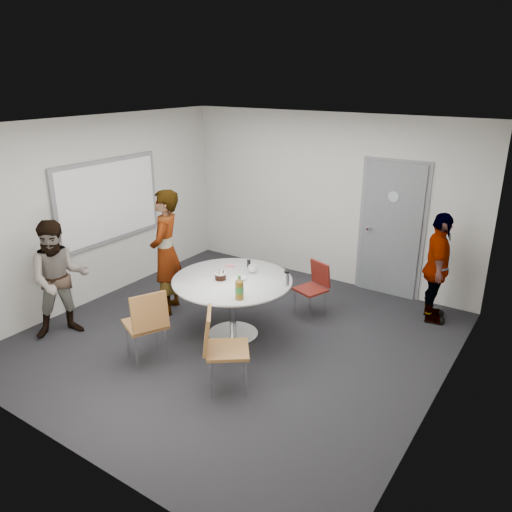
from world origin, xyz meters
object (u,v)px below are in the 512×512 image
Objects in this scene: chair_near_right at (219,342)px; person_right at (437,268)px; chair_near_left at (147,320)px; person_left at (60,279)px; door at (391,230)px; whiteboard at (109,201)px; chair_far at (315,284)px; person_main at (166,253)px; table at (233,288)px.

chair_near_right is 3.28m from person_right.
person_left is at bearing 119.34° from chair_near_left.
person_right reaches higher than chair_near_right.
door is 4.25m from whiteboard.
person_main reaches higher than chair_far.
chair_near_left is 3.87m from person_right.
person_right reaches higher than table.
whiteboard is at bearing 38.27° from chair_far.
person_left is (-2.44, -0.15, 0.21)m from chair_near_right.
door is 1.03m from person_right.
person_right is at bearing -13.55° from chair_near_left.
door is 2.28× the size of chair_near_right.
person_right is at bearing 21.64° from whiteboard.
whiteboard is 1.57m from person_left.
person_right is at bearing -32.03° from door.
whiteboard is at bearing 83.50° from chair_near_left.
person_right is (3.24, 1.81, -0.12)m from person_main.
person_left is 4.97m from person_right.
whiteboard is at bearing -147.34° from door.
chair_near_right is at bearing 31.03° from person_main.
door is 2.27× the size of chair_near_left.
door is 1.19× the size of person_main.
person_main is at bearing 59.74° from chair_near_left.
table is at bearing -3.47° from whiteboard.
person_right reaches higher than chair_near_left.
person_right reaches higher than chair_far.
table is 0.98× the size of person_left.
door is 1.39× the size of table.
door is 3.89m from chair_near_left.
chair_near_right is 2.45m from person_left.
door is at bearing 107.48° from person_main.
door is 1.53m from chair_far.
door is 3.35m from person_main.
chair_near_left is 0.61× the size of person_right.
door reaches higher than chair_near_left.
person_main is (1.17, -0.06, -0.56)m from whiteboard.
chair_far is at bearing 99.90° from person_right.
chair_near_right is (0.57, -1.03, -0.11)m from table.
person_left is at bearing 110.36° from person_right.
chair_near_right is at bearing -61.36° from table.
person_right is (3.90, 3.08, -0.01)m from person_left.
door is at bearing 132.85° from chair_near_right.
person_right is (4.41, 1.75, -0.68)m from whiteboard.
person_main reaches higher than person_left.
whiteboard reaches higher than person_main.
chair_near_left is at bearing 122.70° from person_right.
whiteboard is 1.22× the size of person_left.
person_left reaches higher than chair_near_left.
door is 2.72m from table.
chair_far is (2.97, 0.99, -0.98)m from whiteboard.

